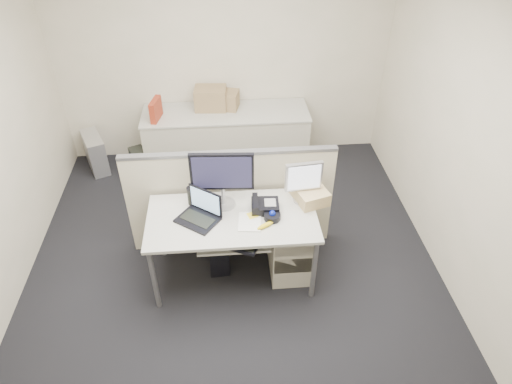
{
  "coord_description": "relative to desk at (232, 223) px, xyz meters",
  "views": [
    {
      "loc": [
        -0.04,
        -3.03,
        3.37
      ],
      "look_at": [
        0.22,
        0.15,
        0.88
      ],
      "focal_mm": 32.0,
      "sensor_mm": 36.0,
      "label": 1
    }
  ],
  "objects": [
    {
      "name": "floor",
      "position": [
        0.0,
        0.0,
        -0.67
      ],
      "size": [
        4.0,
        4.5,
        0.01
      ],
      "primitive_type": "cube",
      "color": "black",
      "rests_on": "ground"
    },
    {
      "name": "wall_back",
      "position": [
        0.0,
        2.25,
        0.69
      ],
      "size": [
        4.0,
        0.02,
        2.7
      ],
      "primitive_type": "cube",
      "color": "beige",
      "rests_on": "ground"
    },
    {
      "name": "wall_right",
      "position": [
        2.0,
        0.0,
        0.69
      ],
      "size": [
        0.02,
        4.5,
        2.7
      ],
      "primitive_type": "cube",
      "color": "beige",
      "rests_on": "ground"
    },
    {
      "name": "desk",
      "position": [
        0.0,
        0.0,
        0.0
      ],
      "size": [
        1.5,
        0.75,
        0.73
      ],
      "color": "#B5B4AA",
      "rests_on": "floor"
    },
    {
      "name": "keyboard_tray",
      "position": [
        0.0,
        -0.18,
        -0.04
      ],
      "size": [
        0.62,
        0.32,
        0.02
      ],
      "primitive_type": "cube",
      "color": "#B5B4AA",
      "rests_on": "desk"
    },
    {
      "name": "drawer_pedestal",
      "position": [
        0.55,
        0.05,
        -0.34
      ],
      "size": [
        0.4,
        0.55,
        0.65
      ],
      "primitive_type": "cube",
      "color": "#A9A593",
      "rests_on": "floor"
    },
    {
      "name": "cubicle_partition",
      "position": [
        0.0,
        0.45,
        -0.11
      ],
      "size": [
        2.0,
        0.06,
        1.1
      ],
      "primitive_type": "cube",
      "color": "#BEB89C",
      "rests_on": "floor"
    },
    {
      "name": "back_counter",
      "position": [
        0.0,
        1.93,
        -0.3
      ],
      "size": [
        2.0,
        0.6,
        0.72
      ],
      "primitive_type": "cube",
      "color": "#A9A593",
      "rests_on": "floor"
    },
    {
      "name": "monitor_main",
      "position": [
        -0.07,
        0.18,
        0.34
      ],
      "size": [
        0.57,
        0.25,
        0.55
      ],
      "primitive_type": "cube",
      "rotation": [
        0.0,
        0.0,
        -0.07
      ],
      "color": "black",
      "rests_on": "desk"
    },
    {
      "name": "monitor_small",
      "position": [
        0.65,
        0.18,
        0.27
      ],
      "size": [
        0.35,
        0.2,
        0.41
      ],
      "primitive_type": "cube",
      "rotation": [
        0.0,
        0.0,
        0.1
      ],
      "color": "#B7B7BC",
      "rests_on": "desk"
    },
    {
      "name": "laptop",
      "position": [
        -0.3,
        -0.02,
        0.19
      ],
      "size": [
        0.43,
        0.41,
        0.26
      ],
      "primitive_type": "cube",
      "rotation": [
        0.0,
        0.0,
        -0.64
      ],
      "color": "black",
      "rests_on": "desk"
    },
    {
      "name": "trackball",
      "position": [
        0.35,
        -0.05,
        0.09
      ],
      "size": [
        0.19,
        0.19,
        0.06
      ],
      "primitive_type": "cylinder",
      "rotation": [
        0.0,
        0.0,
        -0.41
      ],
      "color": "black",
      "rests_on": "desk"
    },
    {
      "name": "desk_phone",
      "position": [
        0.3,
        0.08,
        0.1
      ],
      "size": [
        0.25,
        0.21,
        0.08
      ],
      "primitive_type": "cube",
      "rotation": [
        0.0,
        0.0,
        -0.05
      ],
      "color": "black",
      "rests_on": "desk"
    },
    {
      "name": "paper_stack",
      "position": [
        0.15,
        -0.08,
        0.07
      ],
      "size": [
        0.22,
        0.27,
        0.01
      ],
      "primitive_type": "cube",
      "rotation": [
        0.0,
        0.0,
        -0.11
      ],
      "color": "silver",
      "rests_on": "desk"
    },
    {
      "name": "sticky_pad",
      "position": [
        0.18,
        0.0,
        0.07
      ],
      "size": [
        0.11,
        0.11,
        0.01
      ],
      "primitive_type": "cube",
      "rotation": [
        0.0,
        0.0,
        0.33
      ],
      "color": "yellow",
      "rests_on": "desk"
    },
    {
      "name": "travel_mug",
      "position": [
        -0.35,
        0.22,
        0.15
      ],
      "size": [
        0.1,
        0.1,
        0.17
      ],
      "primitive_type": "cylinder",
      "rotation": [
        0.0,
        0.0,
        -0.4
      ],
      "color": "black",
      "rests_on": "desk"
    },
    {
      "name": "banana",
      "position": [
        0.28,
        -0.15,
        0.08
      ],
      "size": [
        0.17,
        0.12,
        0.04
      ],
      "primitive_type": "ellipsoid",
      "rotation": [
        0.0,
        0.0,
        0.52
      ],
      "color": "gold",
      "rests_on": "desk"
    },
    {
      "name": "cellphone",
      "position": [
        -0.15,
        0.05,
        0.07
      ],
      "size": [
        0.07,
        0.11,
        0.01
      ],
      "primitive_type": "cube",
      "rotation": [
        0.0,
        0.0,
        0.15
      ],
      "color": "black",
      "rests_on": "desk"
    },
    {
      "name": "manila_folders",
      "position": [
        0.72,
        0.2,
        0.13
      ],
      "size": [
        0.35,
        0.4,
        0.13
      ],
      "primitive_type": "cube",
      "rotation": [
        0.0,
        0.0,
        0.3
      ],
      "color": "tan",
      "rests_on": "desk"
    },
    {
      "name": "keyboard",
      "position": [
        -0.03,
        -0.22,
        -0.02
      ],
      "size": [
        0.52,
        0.37,
        0.03
      ],
      "primitive_type": "cube",
      "rotation": [
        0.0,
        0.0,
        -0.43
      ],
      "color": "black",
      "rests_on": "keyboard_tray"
    },
    {
      "name": "pc_tower_desk",
      "position": [
        -0.15,
        0.2,
        -0.45
      ],
      "size": [
        0.22,
        0.47,
        0.43
      ],
      "primitive_type": "cube",
      "rotation": [
        0.0,
        0.0,
        0.07
      ],
      "color": "black",
      "rests_on": "floor"
    },
    {
      "name": "pc_tower_spare_dark",
      "position": [
        -1.05,
        1.63,
        -0.47
      ],
      "size": [
        0.32,
        0.45,
        0.39
      ],
      "primitive_type": "cube",
      "rotation": [
        0.0,
        0.0,
        0.42
      ],
      "color": "black",
      "rests_on": "floor"
    },
    {
      "name": "pc_tower_spare_silver",
      "position": [
        -1.66,
        1.96,
        -0.43
      ],
      "size": [
        0.38,
        0.53,
        0.46
      ],
      "primitive_type": "cube",
      "rotation": [
        0.0,
        0.0,
        0.41
      ],
      "color": "#B7B7BC",
      "rests_on": "floor"
    },
    {
      "name": "cardboard_box_left",
      "position": [
        -0.17,
        2.05,
        0.2
      ],
      "size": [
        0.4,
        0.31,
        0.28
      ],
      "primitive_type": "cube",
      "rotation": [
        0.0,
        0.0,
        -0.08
      ],
      "color": "olive",
      "rests_on": "back_counter"
    },
    {
      "name": "cardboard_box_right",
      "position": [
        0.0,
        2.05,
        0.17
      ],
      "size": [
        0.37,
        0.32,
        0.23
      ],
      "primitive_type": "cube",
      "rotation": [
        0.0,
        0.0,
        -0.25
      ],
      "color": "olive",
      "rests_on": "back_counter"
    },
    {
      "name": "red_binder",
      "position": [
        -0.81,
        1.83,
        0.19
      ],
      "size": [
        0.12,
        0.29,
        0.26
      ],
      "primitive_type": "cube",
      "rotation": [
        0.0,
        0.0,
        -0.21
      ],
      "color": "maroon",
      "rests_on": "back_counter"
    }
  ]
}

